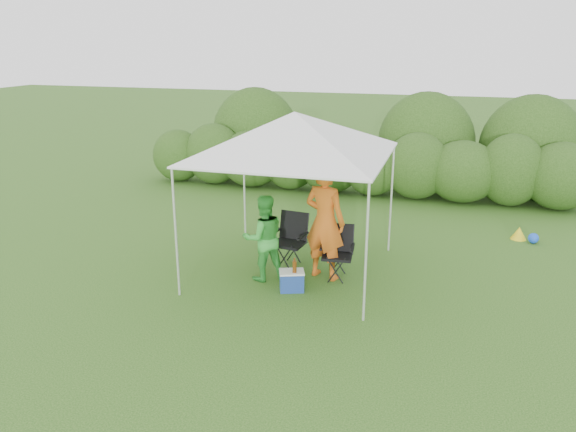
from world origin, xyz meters
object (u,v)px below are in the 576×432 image
(canopy, at_px, (294,134))
(man, at_px, (325,222))
(chair_right, at_px, (338,248))
(cooler, at_px, (292,281))
(chair_left, at_px, (291,236))
(woman, at_px, (264,238))

(canopy, height_order, man, canopy)
(chair_right, bearing_deg, cooler, -133.39)
(chair_left, bearing_deg, cooler, -65.55)
(chair_left, bearing_deg, woman, -100.59)
(chair_right, xyz_separation_m, cooler, (-0.60, -0.79, -0.35))
(chair_right, height_order, chair_left, chair_left)
(man, relative_size, woman, 1.35)
(woman, xyz_separation_m, cooler, (0.59, -0.32, -0.58))
(chair_left, height_order, woman, woman)
(canopy, xyz_separation_m, chair_right, (0.79, -0.01, -1.94))
(canopy, xyz_separation_m, man, (0.57, -0.11, -1.45))
(chair_right, relative_size, woman, 0.61)
(canopy, bearing_deg, woman, -129.02)
(man, distance_m, woman, 1.07)
(man, bearing_deg, woman, 38.24)
(man, relative_size, cooler, 4.20)
(man, bearing_deg, chair_left, -12.15)
(chair_left, bearing_deg, canopy, -56.52)
(chair_right, relative_size, chair_left, 0.95)
(chair_left, relative_size, man, 0.48)
(man, bearing_deg, cooler, 78.22)
(canopy, xyz_separation_m, chair_left, (-0.14, 0.29, -1.91))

